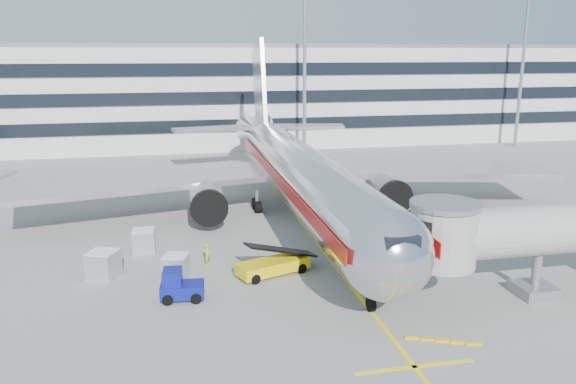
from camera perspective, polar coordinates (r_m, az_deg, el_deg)
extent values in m
plane|color=gray|center=(40.19, 4.47, -7.06)|extent=(180.00, 180.00, 0.00)
cube|color=yellow|center=(49.33, 1.23, -2.97)|extent=(0.25, 70.00, 0.01)
cube|color=yellow|center=(28.37, 12.73, -16.93)|extent=(6.00, 0.25, 0.01)
cylinder|color=silver|center=(46.37, 1.81, 1.29)|extent=(5.00, 36.00, 5.00)
sphere|color=silver|center=(29.88, 10.01, -6.23)|extent=(5.00, 5.00, 5.00)
cone|color=silver|center=(68.47, -2.74, 5.95)|extent=(5.00, 10.00, 5.00)
cube|color=black|center=(28.20, 11.23, -5.10)|extent=(1.80, 1.20, 0.90)
cube|color=#B7B7BC|center=(55.93, 13.51, 2.28)|extent=(24.95, 12.07, 0.50)
cube|color=#B7B7BC|center=(50.71, -14.14, 1.04)|extent=(24.95, 12.07, 0.50)
cylinder|color=#99999E|center=(51.09, 10.01, -0.03)|extent=(3.00, 4.20, 3.00)
cylinder|color=#99999E|center=(47.62, -8.18, -0.99)|extent=(3.00, 4.20, 3.00)
cylinder|color=black|center=(49.30, 10.87, -0.58)|extent=(3.10, 0.50, 3.10)
cylinder|color=black|center=(45.69, -8.01, -1.63)|extent=(3.10, 0.50, 3.10)
cube|color=#B7B7BC|center=(68.48, -2.85, 9.65)|extent=(0.45, 9.39, 13.72)
cube|color=#B7B7BC|center=(70.43, 1.58, 6.68)|extent=(10.41, 4.94, 0.35)
cube|color=#B7B7BC|center=(68.73, -7.44, 6.38)|extent=(10.41, 4.94, 0.35)
cylinder|color=gray|center=(32.85, 8.46, -10.47)|extent=(0.24, 0.24, 1.80)
cylinder|color=black|center=(33.03, 8.43, -11.18)|extent=(0.35, 0.90, 0.90)
cylinder|color=gray|center=(53.55, 3.60, -0.51)|extent=(0.30, 0.30, 2.00)
cylinder|color=gray|center=(52.26, -3.18, -0.87)|extent=(0.30, 0.30, 2.00)
cube|color=#B9100D|center=(46.95, 4.81, 1.78)|extent=(0.06, 38.00, 0.90)
cube|color=#B9100D|center=(45.79, -1.25, 1.51)|extent=(0.06, 38.00, 0.90)
cylinder|color=#A8A8A3|center=(36.54, 24.33, -3.52)|extent=(13.00, 3.00, 3.00)
cylinder|color=#A8A8A3|center=(33.29, 15.48, -4.41)|extent=(3.80, 3.80, 3.40)
cylinder|color=gray|center=(32.75, 15.70, -1.25)|extent=(4.00, 4.00, 0.30)
cube|color=black|center=(32.72, 13.45, -4.59)|extent=(1.40, 2.60, 2.60)
cylinder|color=gray|center=(37.36, 23.92, -7.33)|extent=(0.56, 0.56, 3.20)
cube|color=gray|center=(37.81, 23.74, -9.10)|extent=(2.20, 2.20, 0.70)
cylinder|color=black|center=(37.31, 22.59, -9.29)|extent=(0.35, 0.70, 0.70)
cylinder|color=black|center=(38.32, 24.85, -8.91)|extent=(0.35, 0.70, 0.70)
cube|color=silver|center=(94.80, -5.40, 9.80)|extent=(150.00, 24.00, 15.00)
cube|color=black|center=(83.19, -4.38, 6.81)|extent=(150.00, 0.30, 1.80)
cube|color=black|center=(82.79, -4.44, 9.56)|extent=(150.00, 0.30, 1.80)
cube|color=black|center=(82.57, -4.49, 12.32)|extent=(150.00, 0.30, 1.80)
cube|color=gray|center=(94.55, -5.51, 14.52)|extent=(150.00, 24.00, 0.60)
cylinder|color=gray|center=(80.17, 1.70, 12.67)|extent=(0.50, 0.50, 25.00)
cylinder|color=gray|center=(94.11, 22.73, 11.82)|extent=(0.50, 0.50, 25.00)
cube|color=#E0C209|center=(37.67, -1.55, -7.50)|extent=(5.17, 3.32, 0.77)
cube|color=black|center=(37.32, -1.56, -6.08)|extent=(5.21, 2.89, 1.69)
cylinder|color=black|center=(37.62, -4.49, -8.03)|extent=(0.73, 0.52, 0.66)
cylinder|color=black|center=(36.35, -3.36, -8.82)|extent=(0.73, 0.52, 0.66)
cylinder|color=black|center=(39.24, 0.12, -7.03)|extent=(0.73, 0.52, 0.66)
cylinder|color=black|center=(38.03, 1.36, -7.74)|extent=(0.73, 0.52, 0.66)
cube|color=navy|center=(34.65, -10.67, -9.77)|extent=(2.69, 1.68, 0.83)
cube|color=navy|center=(34.37, -11.66, -8.52)|extent=(1.22, 1.47, 1.01)
cube|color=black|center=(34.25, -11.69, -8.02)|extent=(1.11, 1.28, 0.09)
cylinder|color=black|center=(35.45, -11.94, -9.75)|extent=(0.66, 0.33, 0.64)
cylinder|color=black|center=(34.20, -12.13, -10.67)|extent=(0.66, 0.33, 0.64)
cylinder|color=black|center=(35.34, -9.23, -9.70)|extent=(0.66, 0.33, 0.64)
cylinder|color=black|center=(34.08, -9.31, -10.63)|extent=(0.66, 0.33, 0.64)
cube|color=silver|center=(38.93, -18.25, -7.07)|extent=(2.29, 2.29, 1.78)
cube|color=white|center=(38.62, -18.35, -5.80)|extent=(2.29, 2.29, 0.07)
cube|color=silver|center=(43.13, -14.43, -4.83)|extent=(1.63, 1.63, 1.63)
cube|color=white|center=(42.87, -14.50, -3.77)|extent=(1.63, 1.63, 0.06)
cube|color=silver|center=(37.66, -11.31, -7.50)|extent=(1.90, 1.90, 1.57)
cube|color=white|center=(37.37, -11.37, -6.35)|extent=(1.90, 1.90, 0.06)
imported|color=#78DE17|center=(39.52, -8.16, -6.30)|extent=(0.64, 0.69, 1.59)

